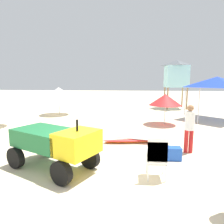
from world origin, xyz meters
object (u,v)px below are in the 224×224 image
Objects in this scene: popup_canopy at (217,82)px; beach_umbrella_far at (59,93)px; surfboard_pile at (134,140)px; lifeguard_near_left at (189,126)px; beach_umbrella_left at (165,100)px; lifeguard_tower at (176,74)px; cooler_box at (174,153)px; stacked_plastic_chairs at (157,155)px; utility_cart at (55,142)px.

popup_canopy is 10.32m from beach_umbrella_far.
surfboard_pile is 8.17m from beach_umbrella_far.
lifeguard_near_left is 0.56× the size of popup_canopy.
beach_umbrella_left is at bearing 91.07° from lifeguard_near_left.
beach_umbrella_far is (-8.87, -4.07, -1.38)m from lifeguard_tower.
surfboard_pile is 11.23m from lifeguard_tower.
cooler_box is at bearing -119.43° from popup_canopy.
stacked_plastic_chairs is at bearing -80.48° from surfboard_pile.
surfboard_pile is at bearing -49.91° from beach_umbrella_far.
lifeguard_tower is (-1.37, 4.98, 0.62)m from popup_canopy.
cooler_box is (-3.86, -6.84, -2.13)m from popup_canopy.
utility_cart is at bearing 172.07° from stacked_plastic_chairs.
beach_umbrella_left reaches higher than lifeguard_near_left.
utility_cart is 1.69× the size of lifeguard_near_left.
lifeguard_tower is at bearing 78.13° from cooler_box.
stacked_plastic_chairs is 13.77m from lifeguard_tower.
surfboard_pile is 7.62m from popup_canopy.
lifeguard_near_left is 0.41× the size of lifeguard_tower.
beach_umbrella_far is (-10.25, 0.91, -0.77)m from popup_canopy.
utility_cart is 1.58× the size of beach_umbrella_left.
lifeguard_near_left is at bearing -117.71° from popup_canopy.
stacked_plastic_chairs is 0.53× the size of beach_umbrella_far.
lifeguard_near_left is at bearing 47.46° from cooler_box.
lifeguard_near_left is 0.80× the size of beach_umbrella_far.
lifeguard_near_left is at bearing -26.84° from surfboard_pile.
popup_canopy is (4.57, 8.21, 1.68)m from stacked_plastic_chairs.
popup_canopy is 8.14m from cooler_box.
surfboard_pile is (-0.50, 2.97, -0.53)m from stacked_plastic_chairs.
beach_umbrella_far reaches higher than beach_umbrella_left.
popup_canopy reaches higher than beach_umbrella_left.
surfboard_pile is at bearing 153.16° from lifeguard_near_left.
utility_cart is at bearing -163.77° from cooler_box.
lifeguard_tower is 9.21× the size of cooler_box.
stacked_plastic_chairs reaches higher than surfboard_pile.
utility_cart is at bearing -132.88° from popup_canopy.
beach_umbrella_far is (-5.18, 6.15, 1.44)m from surfboard_pile.
stacked_plastic_chairs is at bearing -7.93° from utility_cart.
utility_cart is 0.96× the size of popup_canopy.
lifeguard_tower reaches higher than cooler_box.
cooler_box reaches higher than surfboard_pile.
beach_umbrella_far is at bearing 129.47° from cooler_box.
utility_cart is 1.09× the size of surfboard_pile.
cooler_box is at bearing 16.23° from utility_cart.
cooler_box is at bearing -95.94° from beach_umbrella_left.
lifeguard_tower is at bearing 24.62° from beach_umbrella_far.
beach_umbrella_far reaches higher than stacked_plastic_chairs.
lifeguard_near_left is at bearing 22.48° from utility_cart.
lifeguard_near_left reaches higher than cooler_box.
cooler_box is (-2.49, -11.82, -2.75)m from lifeguard_tower.
stacked_plastic_chairs is 3.06m from surfboard_pile.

